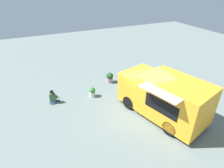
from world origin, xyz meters
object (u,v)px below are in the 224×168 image
at_px(planter_flowering_near, 92,92).
at_px(planter_flowering_far, 110,77).
at_px(person_customer, 53,98).
at_px(planter_flowering_side, 126,73).
at_px(food_truck, 163,97).

bearing_deg(planter_flowering_near, planter_flowering_far, 35.17).
relative_size(person_customer, planter_flowering_far, 1.18).
relative_size(planter_flowering_near, planter_flowering_side, 0.91).
height_order(person_customer, planter_flowering_side, person_customer).
height_order(food_truck, planter_flowering_side, food_truck).
bearing_deg(planter_flowering_side, planter_flowering_far, -173.21).
relative_size(food_truck, person_customer, 5.82).
xyz_separation_m(person_customer, planter_flowering_far, (4.31, 0.96, 0.05)).
height_order(food_truck, person_customer, food_truck).
bearing_deg(food_truck, planter_flowering_near, 131.06).
relative_size(person_customer, planter_flowering_side, 1.26).
bearing_deg(person_customer, planter_flowering_near, -7.65).
bearing_deg(food_truck, planter_flowering_side, 85.87).
distance_m(person_customer, planter_flowering_near, 2.50).
bearing_deg(food_truck, person_customer, 145.46).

